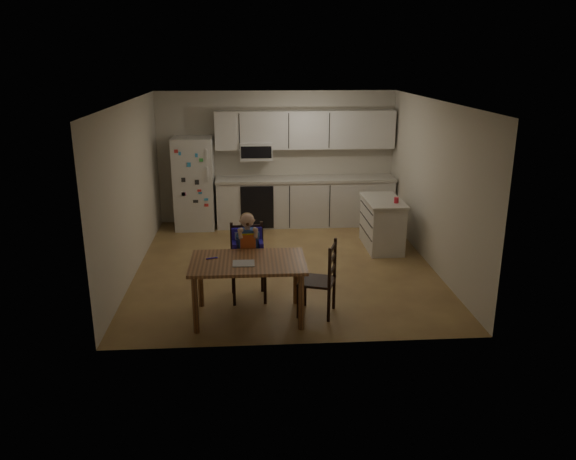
% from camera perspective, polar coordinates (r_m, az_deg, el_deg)
% --- Properties ---
extents(room, '(4.52, 5.01, 2.51)m').
position_cam_1_polar(room, '(8.84, -0.53, 5.10)').
color(room, brown).
rests_on(room, ground).
extents(refrigerator, '(0.72, 0.70, 1.70)m').
position_cam_1_polar(refrigerator, '(10.60, -9.50, 4.71)').
color(refrigerator, silver).
rests_on(refrigerator, ground).
extents(kitchen_run, '(3.37, 0.62, 2.15)m').
position_cam_1_polar(kitchen_run, '(10.68, 1.60, 5.18)').
color(kitchen_run, silver).
rests_on(kitchen_run, ground).
extents(kitchen_island, '(0.60, 1.14, 0.84)m').
position_cam_1_polar(kitchen_island, '(9.55, 9.53, 0.67)').
color(kitchen_island, silver).
rests_on(kitchen_island, ground).
extents(red_cup, '(0.07, 0.07, 0.09)m').
position_cam_1_polar(red_cup, '(9.24, 10.95, 3.00)').
color(red_cup, red).
rests_on(red_cup, kitchen_island).
extents(dining_table, '(1.39, 0.90, 0.75)m').
position_cam_1_polar(dining_table, '(6.84, -4.09, -3.93)').
color(dining_table, brown).
rests_on(dining_table, ground).
extents(napkin, '(0.26, 0.23, 0.01)m').
position_cam_1_polar(napkin, '(6.71, -4.53, -3.40)').
color(napkin, '#B1B1B6').
rests_on(napkin, dining_table).
extents(toddler_spoon, '(0.12, 0.06, 0.02)m').
position_cam_1_polar(toddler_spoon, '(6.91, -7.83, -2.86)').
color(toddler_spoon, '#3122CA').
rests_on(toddler_spoon, dining_table).
extents(chair_booster, '(0.47, 0.47, 1.18)m').
position_cam_1_polar(chair_booster, '(7.40, -4.13, -1.70)').
color(chair_booster, black).
rests_on(chair_booster, ground).
extents(chair_side, '(0.53, 0.53, 0.95)m').
position_cam_1_polar(chair_side, '(6.96, 3.72, -4.52)').
color(chair_side, black).
rests_on(chair_side, ground).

